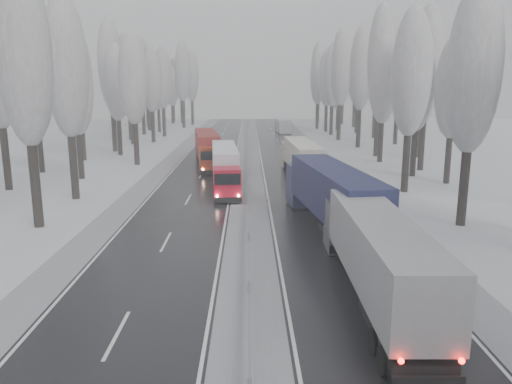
{
  "coord_description": "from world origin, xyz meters",
  "views": [
    {
      "loc": [
        -0.01,
        -18.23,
        9.69
      ],
      "look_at": [
        0.53,
        16.77,
        2.2
      ],
      "focal_mm": 35.0,
      "sensor_mm": 36.0,
      "label": 1
    }
  ],
  "objects_px": {
    "truck_cream_box": "(301,156)",
    "box_truck_distant": "(283,126)",
    "truck_grey_tarp": "(375,249)",
    "truck_red_white": "(225,164)",
    "truck_blue_box": "(329,192)",
    "truck_red_red": "(207,146)"
  },
  "relations": [
    {
      "from": "truck_red_white",
      "to": "box_truck_distant",
      "type": "bearing_deg",
      "value": 76.14
    },
    {
      "from": "box_truck_distant",
      "to": "truck_red_red",
      "type": "xyz_separation_m",
      "value": [
        -12.23,
        -42.28,
        0.87
      ]
    },
    {
      "from": "truck_blue_box",
      "to": "truck_red_red",
      "type": "distance_m",
      "value": 30.18
    },
    {
      "from": "truck_blue_box",
      "to": "box_truck_distant",
      "type": "relative_size",
      "value": 2.2
    },
    {
      "from": "truck_cream_box",
      "to": "box_truck_distant",
      "type": "relative_size",
      "value": 1.97
    },
    {
      "from": "truck_cream_box",
      "to": "truck_red_white",
      "type": "distance_m",
      "value": 9.0
    },
    {
      "from": "box_truck_distant",
      "to": "truck_red_white",
      "type": "relative_size",
      "value": 0.53
    },
    {
      "from": "truck_blue_box",
      "to": "box_truck_distant",
      "type": "bearing_deg",
      "value": 81.53
    },
    {
      "from": "truck_blue_box",
      "to": "truck_cream_box",
      "type": "distance_m",
      "value": 19.47
    },
    {
      "from": "truck_cream_box",
      "to": "truck_red_red",
      "type": "bearing_deg",
      "value": 138.05
    },
    {
      "from": "truck_red_white",
      "to": "truck_cream_box",
      "type": "bearing_deg",
      "value": 24.97
    },
    {
      "from": "truck_blue_box",
      "to": "truck_red_red",
      "type": "height_order",
      "value": "truck_blue_box"
    },
    {
      "from": "truck_red_red",
      "to": "truck_blue_box",
      "type": "bearing_deg",
      "value": -77.22
    },
    {
      "from": "truck_grey_tarp",
      "to": "truck_cream_box",
      "type": "bearing_deg",
      "value": 91.13
    },
    {
      "from": "truck_grey_tarp",
      "to": "truck_cream_box",
      "type": "distance_m",
      "value": 30.87
    },
    {
      "from": "truck_cream_box",
      "to": "box_truck_distant",
      "type": "bearing_deg",
      "value": 85.85
    },
    {
      "from": "truck_grey_tarp",
      "to": "truck_red_white",
      "type": "distance_m",
      "value": 27.69
    },
    {
      "from": "truck_cream_box",
      "to": "truck_red_white",
      "type": "height_order",
      "value": "truck_cream_box"
    },
    {
      "from": "truck_cream_box",
      "to": "truck_grey_tarp",
      "type": "bearing_deg",
      "value": -92.01
    },
    {
      "from": "truck_grey_tarp",
      "to": "truck_cream_box",
      "type": "relative_size",
      "value": 1.03
    },
    {
      "from": "truck_grey_tarp",
      "to": "truck_red_red",
      "type": "xyz_separation_m",
      "value": [
        -10.83,
        39.67,
        -0.03
      ]
    },
    {
      "from": "truck_cream_box",
      "to": "box_truck_distant",
      "type": "xyz_separation_m",
      "value": [
        1.59,
        51.08,
        -0.83
      ]
    }
  ]
}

